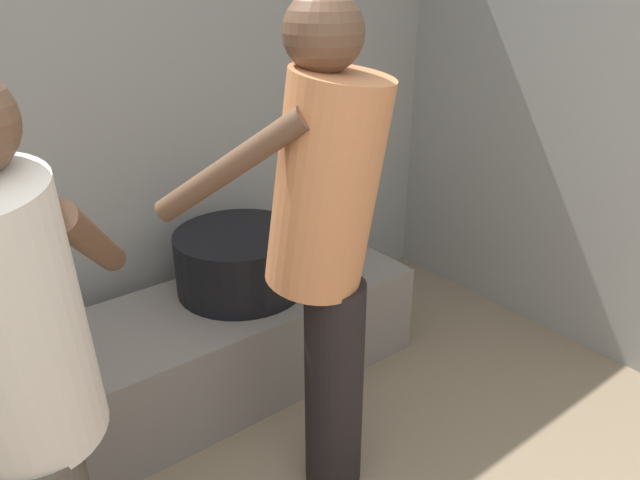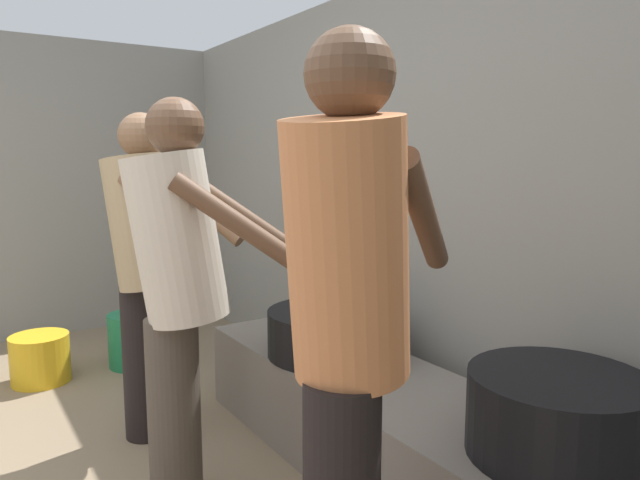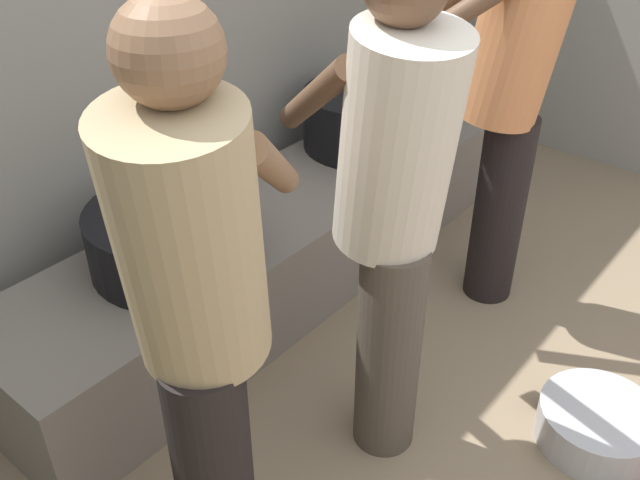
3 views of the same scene
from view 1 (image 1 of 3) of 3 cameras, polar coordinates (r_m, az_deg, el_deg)
The scene contains 4 objects.
hearth_ledge at distance 2.53m, azimuth -18.35°, elevation -12.96°, with size 2.61×0.60×0.42m, color slate.
cooking_pot_secondary at distance 2.58m, azimuth -7.60°, elevation -1.98°, with size 0.55×0.55×0.26m.
cook_in_cream_shirt at distance 1.43m, azimuth -26.51°, elevation -12.82°, with size 0.59×0.73×1.56m.
cook_in_orange_shirt at distance 1.81m, azimuth 0.47°, elevation 0.19°, with size 0.65×0.74×1.66m.
Camera 1 is at (0.01, -0.26, 1.70)m, focal length 33.56 mm.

